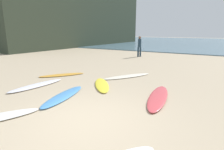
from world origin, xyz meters
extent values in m
plane|color=tan|center=(0.00, 0.00, 0.00)|extent=(120.00, 120.00, 0.00)
cube|color=slate|center=(0.00, 35.30, 0.04)|extent=(120.00, 40.00, 0.08)
cube|color=#333D2D|center=(-23.98, 19.85, 4.19)|extent=(25.01, 26.53, 8.38)
ellipsoid|color=#4F95DD|center=(-1.66, 0.97, 0.04)|extent=(0.98, 2.36, 0.08)
ellipsoid|color=white|center=(-0.95, 4.57, 0.03)|extent=(1.84, 2.45, 0.06)
ellipsoid|color=#DB474D|center=(1.18, 2.45, 0.04)|extent=(0.95, 2.63, 0.09)
ellipsoid|color=gold|center=(-3.93, 3.18, 0.03)|extent=(1.74, 2.05, 0.06)
ellipsoid|color=white|center=(-3.49, 1.33, 0.04)|extent=(0.77, 2.41, 0.08)
ellipsoid|color=yellow|center=(-1.24, 2.72, 0.04)|extent=(1.70, 1.97, 0.08)
cylinder|color=#1E3342|center=(-2.99, 11.55, 0.41)|extent=(0.14, 0.14, 0.82)
cylinder|color=#1E3342|center=(-3.14, 11.42, 0.41)|extent=(0.14, 0.14, 0.82)
cylinder|color=#1E3342|center=(-3.07, 11.49, 1.17)|extent=(0.39, 0.39, 0.69)
sphere|color=brown|center=(-3.07, 11.49, 1.62)|extent=(0.22, 0.22, 0.22)
camera|label=1|loc=(2.68, -3.28, 2.21)|focal=29.14mm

